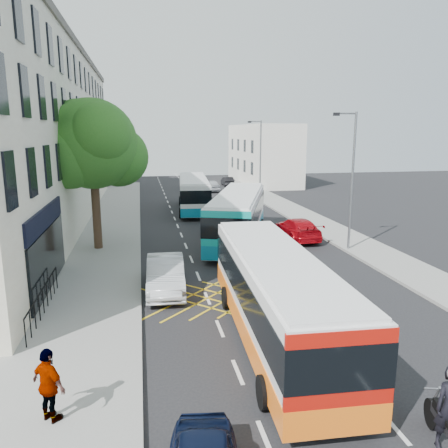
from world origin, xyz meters
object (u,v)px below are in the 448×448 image
pedestrian_far (49,385)px  lamp_near (351,174)px  street_tree (92,145)px  distant_car_silver (211,185)px  bus_near (276,296)px  distant_car_grey (192,184)px  bus_far (194,193)px  distant_car_dark (227,181)px  bus_mid (238,216)px  parked_car_silver (166,274)px  red_hatchback (297,229)px  lamp_far (259,156)px

pedestrian_far → lamp_near: bearing=-94.4°
street_tree → distant_car_silver: street_tree is taller
bus_near → distant_car_grey: size_ratio=2.54×
bus_far → distant_car_dark: size_ratio=3.04×
street_tree → distant_car_silver: bearing=66.4°
bus_near → distant_car_dark: (7.00, 43.50, -1.03)m
bus_mid → distant_car_silver: (2.26, 24.83, -1.00)m
bus_far → pedestrian_far: (-7.01, -29.03, -0.50)m
parked_car_silver → distant_car_dark: (10.40, 37.97, -0.18)m
bus_mid → parked_car_silver: size_ratio=2.51×
lamp_near → pedestrian_far: size_ratio=4.26×
lamp_near → red_hatchback: size_ratio=1.65×
distant_car_grey → lamp_near: bearing=-77.5°
parked_car_silver → bus_near: bearing=-55.9°
street_tree → bus_near: size_ratio=0.80×
bus_near → distant_car_silver: bus_near is taller
street_tree → bus_far: size_ratio=0.81×
parked_car_silver → distant_car_silver: 33.74m
red_hatchback → lamp_near: bearing=116.6°
bus_near → parked_car_silver: size_ratio=2.37×
street_tree → red_hatchback: 13.98m
bus_near → bus_far: (0.34, 25.75, -0.04)m
pedestrian_far → street_tree: bearing=-46.5°
lamp_near → distant_car_dark: lamp_near is taller
lamp_far → parked_car_silver: size_ratio=1.72×
bus_far → distant_car_dark: bearing=74.3°
bus_near → distant_car_grey: bearing=89.8°
distant_car_silver → lamp_far: bearing=111.4°
bus_near → parked_car_silver: bus_near is taller
parked_car_silver → pedestrian_far: size_ratio=2.48×
red_hatchback → distant_car_silver: bearing=-88.3°
bus_near → distant_car_silver: bearing=86.7°
lamp_far → red_hatchback: size_ratio=1.65×
parked_car_silver → distant_car_silver: bearing=79.9°
distant_car_dark → parked_car_silver: bearing=75.2°
lamp_far → distant_car_silver: bearing=114.2°
parked_car_silver → red_hatchback: parked_car_silver is taller
lamp_near → parked_car_silver: (-11.10, -4.71, -3.85)m
bus_mid → distant_car_grey: (0.25, 27.74, -1.09)m
distant_car_dark → distant_car_silver: bearing=59.8°
bus_mid → bus_far: (-1.41, 12.13, -0.11)m
lamp_near → pedestrian_far: bearing=-136.7°
distant_car_silver → parked_car_silver: bearing=74.5°
bus_mid → distant_car_grey: size_ratio=2.68×
bus_mid → bus_far: size_ratio=1.07×
street_tree → pedestrian_far: bearing=-88.8°
street_tree → distant_car_silver: 28.10m
red_hatchback → bus_far: bearing=-68.1°
bus_near → red_hatchback: (5.79, 13.67, -0.92)m
lamp_far → distant_car_grey: bearing=117.1°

